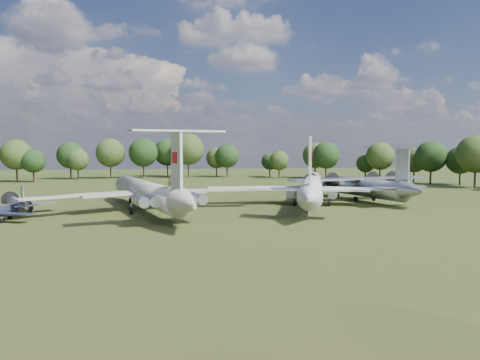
{
  "coord_description": "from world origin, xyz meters",
  "views": [
    {
      "loc": [
        -2.45,
        -77.73,
        10.41
      ],
      "look_at": [
        9.83,
        -1.28,
        5.0
      ],
      "focal_mm": 35.0,
      "sensor_mm": 36.0,
      "label": 1
    }
  ],
  "objects": [
    {
      "name": "tu104_jet",
      "position": [
        23.59,
        2.93,
        2.53
      ],
      "size": [
        52.17,
        60.1,
        5.06
      ],
      "primitive_type": null,
      "rotation": [
        0.0,
        0.0,
        -0.33
      ],
      "color": "silver",
      "rests_on": "ground"
    },
    {
      "name": "small_prop_northwest",
      "position": [
        -25.37,
        -0.53,
        1.2
      ],
      "size": [
        17.75,
        19.87,
        2.4
      ],
      "primitive_type": null,
      "rotation": [
        0.0,
        0.0,
        0.43
      ],
      "color": "#95979C",
      "rests_on": "ground"
    },
    {
      "name": "ground",
      "position": [
        0.0,
        0.0,
        0.0
      ],
      "size": [
        300.0,
        300.0,
        0.0
      ],
      "primitive_type": "plane",
      "color": "#254416",
      "rests_on": "ground"
    },
    {
      "name": "il62_airliner",
      "position": [
        -5.47,
        -1.02,
        2.47
      ],
      "size": [
        50.65,
        58.75,
        4.93
      ],
      "primitive_type": null,
      "rotation": [
        0.0,
        0.0,
        0.27
      ],
      "color": "silver",
      "rests_on": "ground"
    },
    {
      "name": "an12_transport",
      "position": [
        35.49,
        8.15,
        2.21
      ],
      "size": [
        37.0,
        39.63,
        4.43
      ],
      "primitive_type": null,
      "rotation": [
        0.0,
        0.0,
        0.23
      ],
      "color": "#929499",
      "rests_on": "ground"
    },
    {
      "name": "person_on_il62",
      "position": [
        -1.8,
        -14.33,
        5.84
      ],
      "size": [
        0.7,
        0.49,
        1.82
      ],
      "primitive_type": "imported",
      "rotation": [
        0.0,
        0.0,
        3.22
      ],
      "color": "#9A6D4E",
      "rests_on": "il62_airliner"
    }
  ]
}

